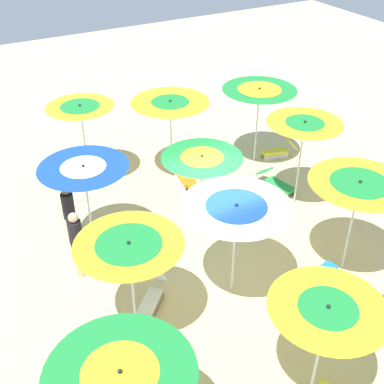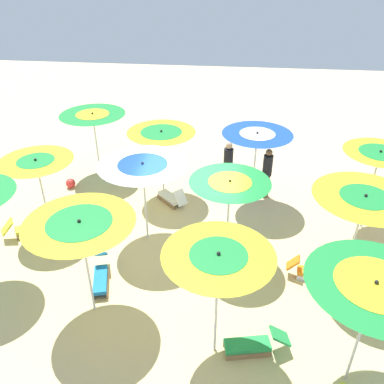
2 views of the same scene
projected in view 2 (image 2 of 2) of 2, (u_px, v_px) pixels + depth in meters
ground at (189, 246)px, 10.84m from camera, size 39.16×39.16×0.04m
beach_umbrella_0 at (93, 119)px, 13.26m from camera, size 2.17×2.17×2.29m
beach_umbrella_1 at (37, 167)px, 10.49m from camera, size 1.95×1.95×2.24m
beach_umbrella_3 at (161, 136)px, 12.01m from camera, size 2.07×2.07×2.27m
beach_umbrella_4 at (143, 171)px, 10.03m from camera, size 2.27×2.27×2.37m
beach_umbrella_5 at (81, 231)px, 7.78m from camera, size 2.19×2.19×2.45m
beach_umbrella_6 at (257, 140)px, 11.63m from camera, size 2.06×2.06×2.40m
beach_umbrella_7 at (230, 189)px, 9.48m from camera, size 1.96×1.96×2.27m
beach_umbrella_8 at (218, 263)px, 6.85m from camera, size 1.97×1.97×2.52m
beach_umbrella_9 at (379, 159)px, 10.47m from camera, size 1.90×1.90×2.43m
beach_umbrella_10 at (364, 204)px, 8.59m from camera, size 2.25×2.25×2.44m
beach_umbrella_11 at (373, 292)px, 6.34m from camera, size 2.23×2.23×2.47m
lounger_1 at (312, 272)px, 9.66m from camera, size 1.16×0.43×0.56m
lounger_2 at (253, 344)px, 7.89m from camera, size 1.34×0.61×0.53m
lounger_3 at (27, 228)px, 11.18m from camera, size 1.16×0.94×0.59m
lounger_4 at (172, 198)px, 12.52m from camera, size 1.07×1.07×0.68m
lounger_5 at (100, 276)px, 9.54m from camera, size 0.66×1.37×0.62m
beachgoer_0 at (228, 166)px, 12.82m from camera, size 0.30×0.30×1.76m
beachgoer_1 at (267, 172)px, 12.56m from camera, size 0.30×0.30×1.68m
beach_ball at (71, 183)px, 13.41m from camera, size 0.32×0.32×0.32m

